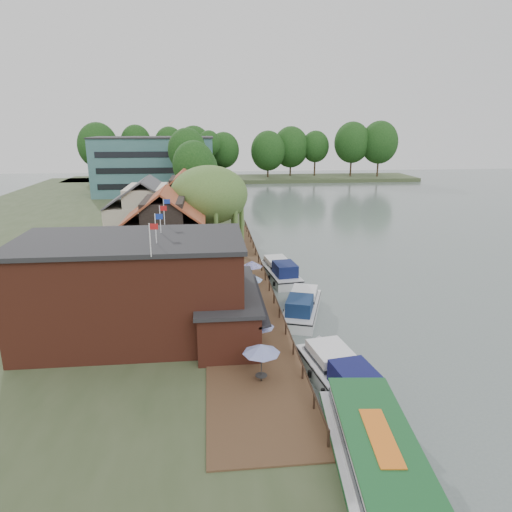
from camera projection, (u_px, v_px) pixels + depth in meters
name	position (u px, v px, depth m)	size (l,w,h in m)	color
ground	(348.00, 333.00, 35.60)	(260.00, 260.00, 0.00)	slate
land_bank	(75.00, 234.00, 65.93)	(50.00, 140.00, 1.00)	#384728
quay_deck	(238.00, 282.00, 44.07)	(6.00, 50.00, 0.10)	#47301E
quay_rail	(265.00, 275.00, 44.70)	(0.20, 49.00, 1.00)	black
pub	(162.00, 288.00, 31.97)	(20.00, 11.00, 7.30)	maroon
hotel_block	(155.00, 166.00, 98.34)	(25.40, 12.40, 12.30)	#38666B
cottage_a	(165.00, 232.00, 46.04)	(8.60, 7.60, 8.50)	black
cottage_b	(148.00, 214.00, 55.30)	(9.60, 8.60, 8.50)	beige
cottage_c	(184.00, 201.00, 64.30)	(7.60, 7.60, 8.50)	black
willow	(210.00, 212.00, 51.00)	(8.60, 8.60, 10.43)	#476B2D
umbrella_0	(261.00, 363.00, 26.56)	(2.22, 2.22, 2.38)	#1C2E9B
umbrella_1	(259.00, 336.00, 29.94)	(1.95, 1.95, 2.38)	navy
umbrella_2	(250.00, 314.00, 33.41)	(2.15, 2.15, 2.38)	navy
umbrella_3	(250.00, 287.00, 38.95)	(2.25, 2.25, 2.38)	#1A4690
umbrella_4	(252.00, 273.00, 42.66)	(2.00, 2.00, 2.38)	navy
cruiser_0	(341.00, 372.00, 27.69)	(3.19, 9.86, 2.39)	silver
cruiser_1	(302.00, 303.00, 38.57)	(2.96, 9.16, 2.19)	silver
cruiser_2	(280.00, 269.00, 47.80)	(3.01, 9.33, 2.24)	silver
tour_boat	(382.00, 474.00, 19.24)	(3.71, 13.11, 2.86)	silver
swan	(359.00, 421.00, 24.60)	(0.44, 0.44, 0.44)	white
bank_tree_0	(194.00, 181.00, 71.51)	(6.59, 6.59, 12.41)	#143811
bank_tree_1	(196.00, 178.00, 79.79)	(7.61, 7.61, 11.41)	#143811
bank_tree_2	(188.00, 166.00, 87.98)	(7.29, 7.29, 14.17)	#143811
bank_tree_3	(179.00, 162.00, 108.29)	(6.81, 6.81, 12.23)	#143811
bank_tree_4	(193.00, 163.00, 114.13)	(7.52, 7.52, 10.82)	#143811
bank_tree_5	(209.00, 156.00, 122.99)	(6.02, 6.02, 13.34)	#143811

